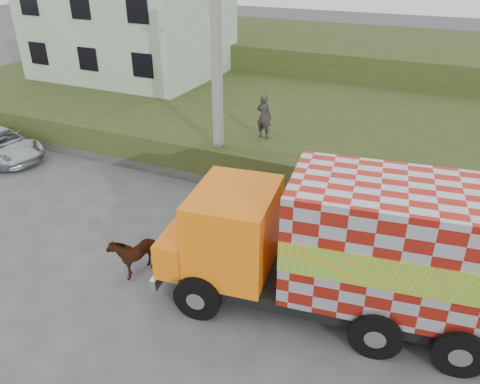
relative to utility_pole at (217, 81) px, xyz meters
The scene contains 9 objects.
ground 6.23m from the utility_pole, 77.74° to the right, with size 120.00×120.00×0.00m, color #474749.
embankment 6.42m from the utility_pole, 79.51° to the left, with size 40.00×12.00×1.50m, color #264818.
embankment_far 17.62m from the utility_pole, 86.71° to the left, with size 40.00×12.00×3.00m, color #264818.
retaining_strip 4.02m from the utility_pole, 158.20° to the right, with size 16.00×0.50×0.40m, color #595651.
building 13.07m from the utility_pole, 139.97° to the left, with size 10.00×8.00×6.00m, color #B6D4B5.
utility_pole is the anchor object (origin of this frame).
cargo_truck 8.61m from the utility_pole, 40.80° to the right, with size 8.80×3.94×3.80m.
cow 7.19m from the utility_pole, 85.45° to the right, with size 0.68×1.50×1.26m, color black.
pedestrian 2.61m from the utility_pole, 51.23° to the left, with size 0.66×0.43×1.80m, color #32302D.
Camera 1 is at (6.91, -10.50, 8.52)m, focal length 35.00 mm.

